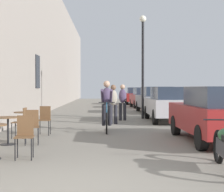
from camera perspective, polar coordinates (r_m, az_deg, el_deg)
name	(u,v)px	position (r m, az deg, el deg)	size (l,w,h in m)	color
ground_plane	(86,191)	(5.37, -4.13, -14.59)	(88.00, 88.00, 0.00)	gray
building_facade_left	(33,33)	(19.72, -12.24, 9.66)	(0.54, 68.00, 8.70)	gray
cafe_chair_near_toward_street	(25,134)	(7.78, -13.56, -5.78)	(0.41, 0.41, 0.89)	black
cafe_table_mid	(8,125)	(9.76, -16.03, -4.33)	(0.64, 0.64, 0.72)	black
cafe_chair_mid_toward_street	(32,124)	(9.70, -12.48, -4.37)	(0.43, 0.43, 0.89)	black
cafe_table_far	(24,118)	(11.63, -13.64, -3.42)	(0.64, 0.64, 0.72)	black
cafe_chair_far_toward_street	(45,118)	(11.59, -10.54, -3.44)	(0.38, 0.38, 0.89)	black
cafe_chair_far_toward_wall	(21,120)	(10.93, -14.04, -3.74)	(0.41, 0.41, 0.89)	black
cyclist_on_bicycle	(107,107)	(12.17, -0.84, -1.81)	(0.52, 1.76, 1.74)	black
pedestrian_near	(113,102)	(14.63, 0.20, -0.95)	(0.38, 0.30, 1.60)	#26262D
pedestrian_mid	(123,100)	(16.35, 1.67, -0.66)	(0.35, 0.25, 1.62)	#26262D
pedestrian_far	(107,98)	(17.77, -0.80, -0.34)	(0.36, 0.27, 1.71)	#26262D
street_lamp	(143,53)	(17.38, 4.87, 6.70)	(0.32, 0.32, 4.90)	black
parked_car_nearest	(217,113)	(10.17, 16.19, -2.65)	(1.85, 4.25, 1.50)	maroon
parked_car_second	(170,104)	(15.94, 9.03, -1.19)	(1.80, 4.24, 1.51)	#B7B7BC
parked_car_third	(155,99)	(21.51, 6.78, -0.51)	(1.94, 4.37, 1.54)	#595960
parked_car_fourth	(144,97)	(26.97, 5.01, -0.23)	(1.83, 4.15, 1.46)	maroon
parked_car_fifth	(136,96)	(32.28, 3.72, 0.06)	(1.84, 4.25, 1.50)	maroon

